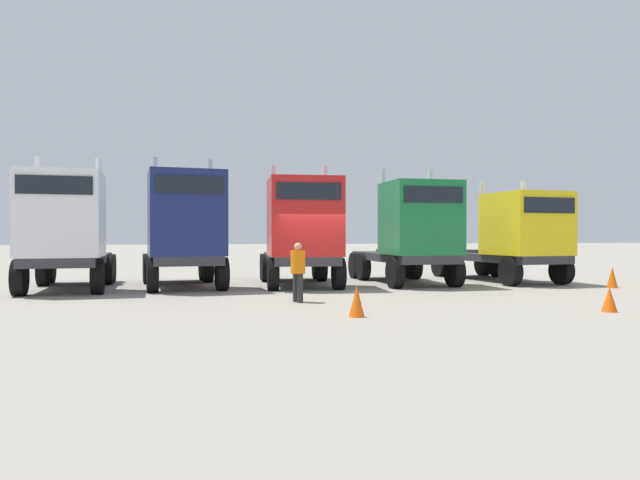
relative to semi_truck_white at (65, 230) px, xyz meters
The scene contains 10 objects.
ground 8.35m from the semi_truck_white, 11.61° to the right, with size 200.00×200.00×0.00m, color gray.
semi_truck_white is the anchor object (origin of this frame).
semi_truck_navy 3.77m from the semi_truck_white, ahead, with size 3.04×6.14×4.52m.
semi_truck_red 7.79m from the semi_truck_white, ahead, with size 3.00×6.26×4.36m.
semi_truck_green 11.90m from the semi_truck_white, ahead, with size 2.60×6.17×4.31m.
semi_truck_yellow 16.12m from the semi_truck_white, ahead, with size 2.99×6.51×4.00m.
visitor_in_hivis 8.26m from the semi_truck_white, 34.59° to the right, with size 0.49×0.49×1.62m.
traffic_cone_near 10.90m from the semi_truck_white, 46.10° to the right, with size 0.36×0.36×0.70m, color #F2590C.
traffic_cone_mid 16.00m from the semi_truck_white, 31.46° to the right, with size 0.36×0.36×0.60m, color #F2590C.
traffic_cone_far 18.47m from the semi_truck_white, ahead, with size 0.36×0.36×0.74m, color #F2590C.
Camera 1 is at (-4.27, -18.65, 1.83)m, focal length 32.97 mm.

